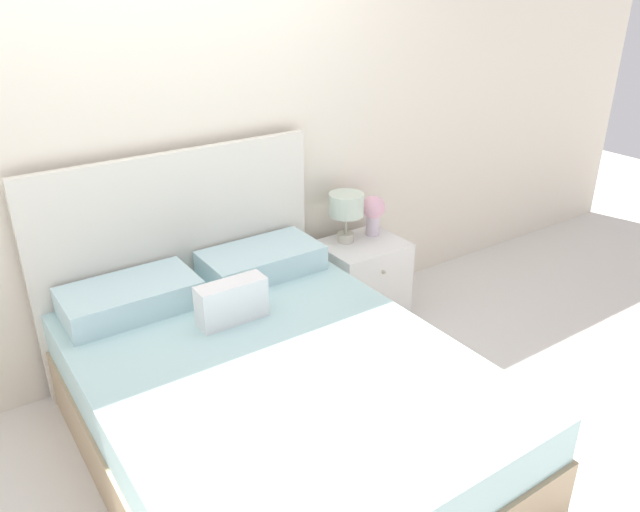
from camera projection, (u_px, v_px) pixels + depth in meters
name	position (u px, v px, depth m)	size (l,w,h in m)	color
ground_plane	(190.00, 353.00, 3.69)	(12.00, 12.00, 0.00)	silver
wall_back	(162.00, 134.00, 3.19)	(8.00, 0.06, 2.60)	silver
bed	(268.00, 393.00, 2.87)	(1.57, 2.03, 1.23)	tan
nightstand	(362.00, 280.00, 3.97)	(0.51, 0.43, 0.52)	white
table_lamp	(346.00, 207.00, 3.79)	(0.22, 0.22, 0.31)	beige
flower_vase	(374.00, 211.00, 3.92)	(0.15, 0.15, 0.26)	silver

